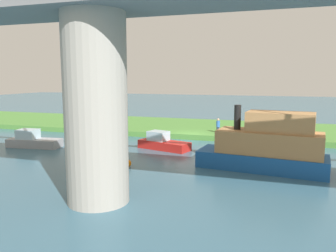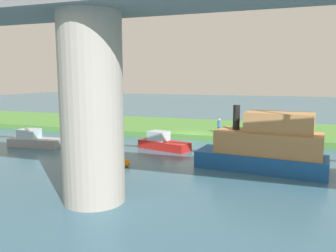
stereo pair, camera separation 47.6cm
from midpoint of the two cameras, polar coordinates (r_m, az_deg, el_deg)
name	(u,v)px [view 1 (the left image)]	position (r m, az deg, el deg)	size (l,w,h in m)	color
ground_plane	(188,140)	(31.71, 3.06, -2.36)	(160.00, 160.00, 0.00)	#386075
grassy_bank	(202,128)	(37.42, 5.44, -0.36)	(80.00, 12.00, 0.50)	#4C8438
bridge_pylon	(96,110)	(15.81, -12.99, 2.64)	(2.90, 2.90, 8.74)	#9E998E
bridge_span	(93,0)	(16.10, -13.56, 20.14)	(64.90, 4.30, 3.25)	slate
person_on_bank	(218,125)	(33.00, 8.10, 0.10)	(0.46, 0.46, 1.39)	#2D334C
mooring_post	(264,132)	(30.95, 15.62, -0.96)	(0.20, 0.20, 1.10)	brown
pontoon_yellow	(266,146)	(22.14, 15.75, -3.35)	(8.26, 3.56, 4.09)	#195199
skiff_small	(33,141)	(30.72, -22.39, -2.32)	(4.63, 2.05, 1.50)	#99999E
motorboat_white	(163,143)	(27.60, -1.41, -2.87)	(4.60, 2.67, 1.45)	red
marker_buoy	(128,163)	(22.36, -7.50, -6.32)	(0.50, 0.50, 0.50)	orange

